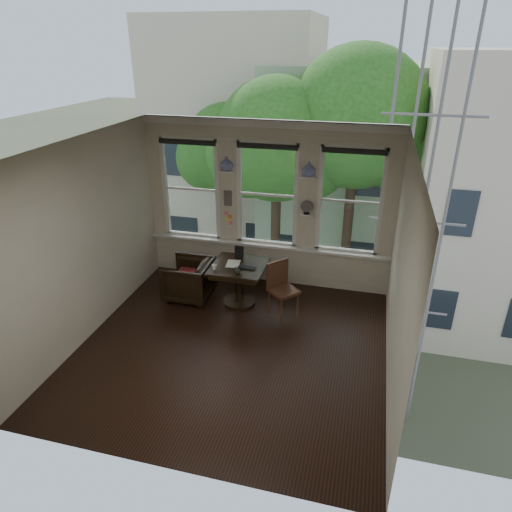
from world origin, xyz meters
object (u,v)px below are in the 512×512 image
(armchair_left, at_px, (189,279))
(mug, at_px, (214,267))
(table, at_px, (239,285))
(laptop, at_px, (246,269))
(side_chair_right, at_px, (284,290))

(armchair_left, xyz_separation_m, mug, (0.58, -0.23, 0.43))
(armchair_left, relative_size, mug, 8.71)
(table, distance_m, laptop, 0.44)
(armchair_left, bearing_deg, mug, 67.69)
(armchair_left, bearing_deg, table, 91.00)
(table, height_order, side_chair_right, side_chair_right)
(side_chair_right, bearing_deg, laptop, 129.47)
(armchair_left, height_order, mug, mug)
(table, distance_m, side_chair_right, 0.83)
(table, bearing_deg, mug, -144.06)
(side_chair_right, height_order, mug, side_chair_right)
(table, bearing_deg, laptop, -37.25)
(armchair_left, xyz_separation_m, side_chair_right, (1.74, -0.13, 0.10))
(side_chair_right, distance_m, mug, 1.21)
(laptop, bearing_deg, table, 145.51)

